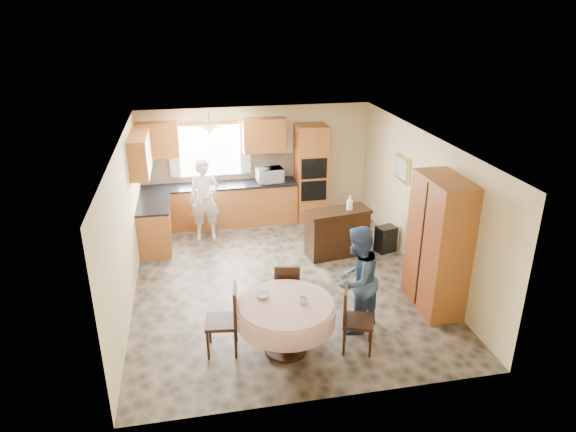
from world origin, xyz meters
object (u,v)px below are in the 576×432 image
(sideboard, at_px, (337,234))
(dining_table, at_px, (286,314))
(cupboard, at_px, (438,244))
(chair_left, at_px, (227,316))
(chair_right, at_px, (353,315))
(person_sink, at_px, (205,200))
(chair_back, at_px, (287,288))
(oven_tower, at_px, (311,173))
(person_dining, at_px, (357,280))

(sideboard, bearing_deg, dining_table, -128.58)
(cupboard, relative_size, chair_left, 2.14)
(cupboard, relative_size, chair_right, 2.24)
(dining_table, bearing_deg, cupboard, 15.80)
(chair_right, height_order, person_sink, person_sink)
(chair_back, xyz_separation_m, chair_right, (0.73, -0.95, 0.02))
(chair_right, relative_size, person_sink, 0.57)
(cupboard, xyz_separation_m, chair_back, (-2.34, 0.12, -0.56))
(cupboard, height_order, chair_right, cupboard)
(chair_right, bearing_deg, chair_back, 57.22)
(oven_tower, distance_m, person_dining, 4.34)
(chair_right, xyz_separation_m, person_sink, (-1.81, 4.13, 0.31))
(oven_tower, height_order, chair_back, oven_tower)
(cupboard, distance_m, chair_right, 1.89)
(oven_tower, distance_m, sideboard, 2.02)
(person_sink, height_order, person_dining, person_sink)
(person_sink, xyz_separation_m, person_dining, (2.00, -3.68, -0.02))
(sideboard, height_order, dining_table, sideboard)
(chair_right, distance_m, person_sink, 4.52)
(oven_tower, distance_m, chair_back, 4.07)
(chair_right, bearing_deg, cupboard, -43.25)
(sideboard, bearing_deg, oven_tower, 82.55)
(sideboard, relative_size, chair_back, 1.32)
(oven_tower, height_order, person_sink, oven_tower)
(oven_tower, relative_size, person_sink, 1.27)
(sideboard, xyz_separation_m, chair_left, (-2.30, -2.57, 0.12))
(cupboard, relative_size, person_dining, 1.31)
(chair_right, relative_size, person_dining, 0.59)
(oven_tower, xyz_separation_m, sideboard, (0.07, -1.92, -0.63))
(person_dining, bearing_deg, person_sink, -102.09)
(dining_table, height_order, chair_back, chair_back)
(chair_back, height_order, chair_right, chair_right)
(person_dining, bearing_deg, cupboard, 154.30)
(person_sink, bearing_deg, chair_right, -65.24)
(dining_table, xyz_separation_m, chair_left, (-0.78, 0.16, -0.04))
(cupboard, height_order, person_sink, cupboard)
(chair_left, height_order, person_dining, person_dining)
(chair_right, bearing_deg, person_dining, -3.22)
(chair_back, height_order, person_sink, person_sink)
(person_sink, distance_m, person_dining, 4.18)
(oven_tower, xyz_separation_m, person_dining, (-0.35, -4.32, -0.24))
(person_dining, bearing_deg, chair_right, 26.75)
(dining_table, xyz_separation_m, person_sink, (-0.89, 4.01, 0.24))
(oven_tower, bearing_deg, chair_right, -96.45)
(chair_back, height_order, person_dining, person_dining)
(sideboard, height_order, cupboard, cupboard)
(sideboard, xyz_separation_m, dining_table, (-1.52, -2.73, 0.17))
(cupboard, bearing_deg, oven_tower, 105.18)
(cupboard, height_order, chair_back, cupboard)
(chair_back, bearing_deg, sideboard, -113.53)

